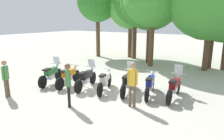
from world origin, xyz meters
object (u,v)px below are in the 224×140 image
motorcycle_5 (150,84)px  tree_0 (97,1)px  motorcycle_4 (127,82)px  person_0 (133,81)px  tree_1 (131,7)px  person_2 (68,82)px  tree_2 (135,3)px  motorcycle_1 (69,76)px  motorcycle_0 (51,74)px  motorcycle_3 (105,81)px  motorcycle_2 (86,78)px  person_1 (6,76)px  motorcycle_6 (174,87)px

motorcycle_5 → tree_0: 11.44m
motorcycle_4 → person_0: person_0 is taller
person_0 → tree_1: (-5.30, 9.63, 3.34)m
person_2 → tree_2: bearing=-123.1°
person_0 → tree_2: (-4.65, 9.22, 3.59)m
motorcycle_1 → motorcycle_5: 4.16m
motorcycle_5 → person_0: 1.66m
motorcycle_1 → tree_0: (-3.98, 7.85, 4.34)m
motorcycle_0 → person_0: (5.00, -0.35, 0.53)m
motorcycle_4 → motorcycle_5: bearing=-92.2°
person_2 → tree_2: 11.46m
tree_0 → tree_1: size_ratio=1.05×
motorcycle_5 → person_2: (-2.13, -2.90, 0.51)m
motorcycle_0 → person_2: person_2 is taller
motorcycle_3 → motorcycle_0: bearing=82.1°
motorcycle_2 → person_0: 3.12m
motorcycle_4 → tree_0: size_ratio=0.32×
motorcycle_1 → tree_2: tree_2 is taller
person_2 → person_0: bearing=166.0°
motorcycle_1 → tree_1: tree_1 is taller
motorcycle_2 → person_2: bearing=-169.9°
motorcycle_4 → person_1: (-4.13, -3.37, 0.43)m
motorcycle_1 → person_2: person_2 is taller
motorcycle_4 → motorcycle_6: same height
motorcycle_2 → motorcycle_6: same height
motorcycle_5 → motorcycle_1: bearing=89.3°
person_1 → person_0: bearing=175.7°
tree_1 → motorcycle_1: bearing=-81.7°
motorcycle_3 → person_2: 2.34m
tree_0 → motorcycle_4: bearing=-45.4°
motorcycle_6 → motorcycle_2: bearing=100.2°
motorcycle_1 → motorcycle_6: (5.07, 1.18, 0.01)m
motorcycle_2 → person_2: (0.91, -2.13, 0.50)m
motorcycle_2 → motorcycle_6: 4.18m
motorcycle_1 → person_0: bearing=-110.9°
person_0 → tree_2: 10.94m
person_1 → tree_0: bearing=-100.9°
person_0 → motorcycle_3: bearing=-135.2°
motorcycle_2 → tree_0: size_ratio=0.32×
motorcycle_4 → tree_0: bearing=29.2°
tree_2 → person_0: bearing=-63.2°
motorcycle_6 → tree_2: 10.26m
motorcycle_4 → motorcycle_6: (2.03, 0.46, 0.00)m
motorcycle_0 → person_0: person_0 is taller
motorcycle_0 → motorcycle_4: 4.17m
tree_2 → person_1: bearing=-92.1°
motorcycle_3 → tree_1: size_ratio=0.33×
tree_0 → tree_1: bearing=23.9°
person_0 → person_2: 2.45m
person_0 → motorcycle_4: bearing=-163.9°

